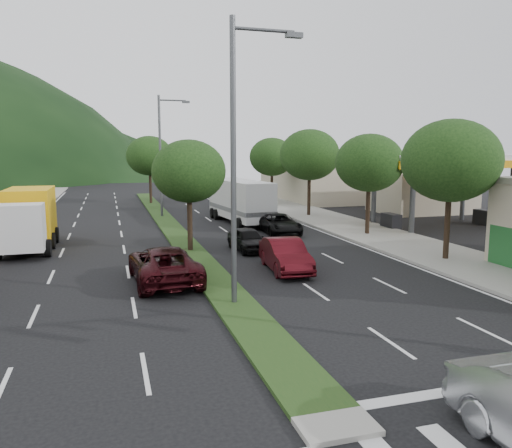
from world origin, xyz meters
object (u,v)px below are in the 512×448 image
object	(u,v)px
box_truck	(29,221)
car_queue_f	(235,202)
streetlight_mid	(163,150)
tree_r_e	(272,157)
tree_r_d	(310,155)
streetlight_near	(239,149)
suv_maroon	(164,264)
car_queue_a	(248,239)
tree_med_far	(150,156)
motorhome	(240,200)
tree_med_near	(189,171)
car_queue_c	(285,255)
car_queue_e	(224,209)
tree_r_b	(451,161)
tree_r_c	(369,163)
car_queue_d	(280,224)
car_queue_b	(250,215)

from	to	relation	value
box_truck	car_queue_f	bearing A→B (deg)	-135.25
streetlight_mid	tree_r_e	bearing A→B (deg)	30.69
tree_r_d	streetlight_near	world-z (taller)	streetlight_near
suv_maroon	car_queue_a	bearing A→B (deg)	-136.13
tree_r_e	tree_med_far	distance (m)	12.65
suv_maroon	car_queue_a	distance (m)	7.58
streetlight_mid	motorhome	size ratio (longest dim) A/B	1.14
box_truck	motorhome	bearing A→B (deg)	-154.83
tree_med_near	car_queue_c	size ratio (longest dim) A/B	1.34
tree_med_near	suv_maroon	size ratio (longest dim) A/B	1.07
suv_maroon	car_queue_e	world-z (taller)	suv_maroon
tree_med_near	streetlight_near	distance (m)	10.07
box_truck	tree_r_b	bearing A→B (deg)	155.33
tree_r_e	car_queue_e	distance (m)	11.10
tree_r_b	tree_r_d	world-z (taller)	tree_r_d
tree_r_c	suv_maroon	bearing A→B (deg)	-150.02
tree_med_near	car_queue_a	bearing A→B (deg)	-11.32
streetlight_mid	motorhome	xyz separation A→B (m)	(5.29, -4.95, -3.84)
tree_med_far	streetlight_near	world-z (taller)	streetlight_near
streetlight_near	car_queue_e	size ratio (longest dim) A/B	2.76
tree_r_b	car_queue_d	distance (m)	12.43
tree_r_b	car_queue_b	world-z (taller)	tree_r_b
car_queue_c	car_queue_e	world-z (taller)	car_queue_c
tree_r_b	car_queue_f	distance (m)	26.15
tree_r_e	car_queue_d	distance (m)	18.87
tree_med_near	car_queue_c	world-z (taller)	tree_med_near
car_queue_e	streetlight_mid	bearing A→B (deg)	179.03
tree_r_d	car_queue_e	xyz separation A→B (m)	(-6.84, 2.37, -4.56)
tree_r_e	car_queue_f	size ratio (longest dim) A/B	1.51
car_queue_a	car_queue_b	world-z (taller)	car_queue_b
tree_r_e	tree_med_far	size ratio (longest dim) A/B	0.97
tree_r_e	car_queue_b	bearing A→B (deg)	-115.26
car_queue_e	motorhome	world-z (taller)	motorhome
motorhome	streetlight_near	bearing A→B (deg)	-110.33
car_queue_a	car_queue_e	xyz separation A→B (m)	(2.04, 15.00, -0.03)
tree_r_d	tree_med_near	bearing A→B (deg)	-135.00
tree_r_c	tree_r_d	size ratio (longest dim) A/B	0.90
motorhome	tree_r_c	bearing A→B (deg)	-56.62
tree_med_far	car_queue_b	size ratio (longest dim) A/B	1.47
streetlight_near	car_queue_b	xyz separation A→B (m)	(5.84, 19.37, -4.90)
tree_r_c	box_truck	xyz separation A→B (m)	(-20.59, 1.39, -3.15)
tree_r_c	motorhome	distance (m)	10.78
tree_r_e	car_queue_c	bearing A→B (deg)	-107.03
tree_r_d	motorhome	size ratio (longest dim) A/B	0.82
tree_r_d	tree_med_far	xyz separation A→B (m)	(-12.00, 14.00, -0.17)
car_queue_b	tree_r_d	bearing A→B (deg)	29.63
suv_maroon	car_queue_e	distance (m)	21.74
tree_r_c	tree_r_d	world-z (taller)	tree_r_d
tree_med_far	car_queue_f	world-z (taller)	tree_med_far
tree_r_d	car_queue_d	xyz separation A→B (m)	(-5.26, -7.63, -4.53)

